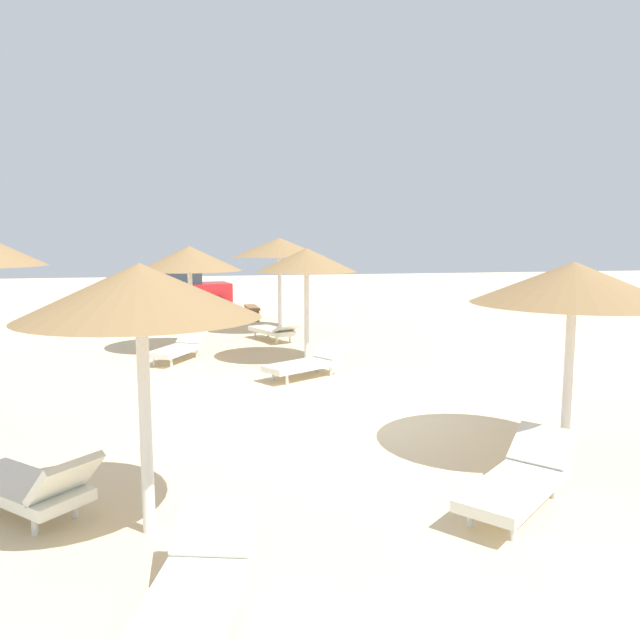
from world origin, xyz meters
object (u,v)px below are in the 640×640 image
object	(u,v)px
parasol_0	(140,292)
parasol_1	(189,259)
lounger_5	(275,330)
parasol_5	(279,248)
lounger_4	(308,363)
lounger_7	(27,485)
lounger_6	(520,479)
lounger_0	(194,592)
lounger_1	(179,348)
parasol_4	(307,261)
bench_0	(252,310)
parked_car	(178,291)

from	to	relation	value
parasol_0	parasol_1	world-z (taller)	parasol_1
parasol_0	lounger_5	bearing A→B (deg)	75.22
parasol_5	lounger_4	bearing A→B (deg)	-94.00
parasol_5	lounger_7	xyz separation A→B (m)	(-4.57, -12.09, -2.30)
lounger_6	lounger_0	bearing A→B (deg)	-158.86
lounger_4	lounger_7	distance (m)	6.90
lounger_1	lounger_5	xyz separation A→B (m)	(2.63, 2.26, -0.00)
lounger_4	lounger_7	world-z (taller)	lounger_7
parasol_4	lounger_5	size ratio (longest dim) A/B	1.32
lounger_0	lounger_6	size ratio (longest dim) A/B	1.07
lounger_4	bench_0	size ratio (longest dim) A/B	1.31
parasol_5	lounger_6	world-z (taller)	parasol_5
lounger_4	bench_0	bearing A→B (deg)	90.64
parasol_1	lounger_1	world-z (taller)	parasol_1
lounger_4	lounger_6	size ratio (longest dim) A/B	1.05
parasol_0	bench_0	world-z (taller)	parasol_0
lounger_1	lounger_4	size ratio (longest dim) A/B	1.00
lounger_0	lounger_5	world-z (taller)	lounger_0
lounger_1	lounger_7	xyz separation A→B (m)	(-1.48, -7.95, 0.01)
parasol_4	lounger_1	bearing A→B (deg)	166.44
lounger_6	parked_car	size ratio (longest dim) A/B	0.45
parasol_0	parasol_4	distance (m)	8.51
lounger_1	lounger_5	world-z (taller)	lounger_1
parasol_1	lounger_5	xyz separation A→B (m)	(2.32, 0.97, -2.07)
lounger_1	parasol_1	bearing A→B (deg)	76.35
parasol_4	bench_0	size ratio (longest dim) A/B	1.77
lounger_7	lounger_0	bearing A→B (deg)	-54.21
parasol_5	lounger_6	size ratio (longest dim) A/B	1.55
parasol_0	lounger_1	world-z (taller)	parasol_0
parasol_5	lounger_5	world-z (taller)	parasol_5
parasol_0	lounger_0	size ratio (longest dim) A/B	1.31
lounger_1	bench_0	distance (m)	7.47
lounger_5	bench_0	size ratio (longest dim) A/B	1.34
parasol_1	parasol_4	xyz separation A→B (m)	(2.65, -2.00, -0.00)
parasol_5	lounger_5	distance (m)	3.01
lounger_6	lounger_1	bearing A→B (deg)	111.94
parasol_0	lounger_1	distance (m)	8.85
parasol_1	bench_0	distance (m)	6.48
lounger_7	lounger_4	bearing A→B (deg)	53.44
parasol_4	lounger_0	world-z (taller)	parasol_4
lounger_4	lounger_7	bearing A→B (deg)	-126.56
lounger_7	bench_0	world-z (taller)	lounger_7
parasol_5	lounger_7	world-z (taller)	parasol_5
parasol_1	parked_car	bearing A→B (deg)	92.54
lounger_7	parked_car	size ratio (longest dim) A/B	0.42
bench_0	parked_car	world-z (taller)	parked_car
lounger_7	lounger_5	bearing A→B (deg)	68.04
lounger_5	bench_0	world-z (taller)	lounger_5
lounger_5	lounger_0	bearing A→B (deg)	-101.13
lounger_0	lounger_1	xyz separation A→B (m)	(-0.17, 10.25, 0.00)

